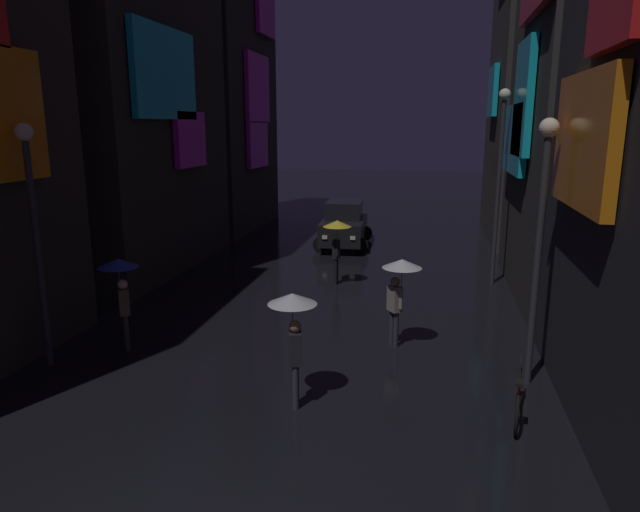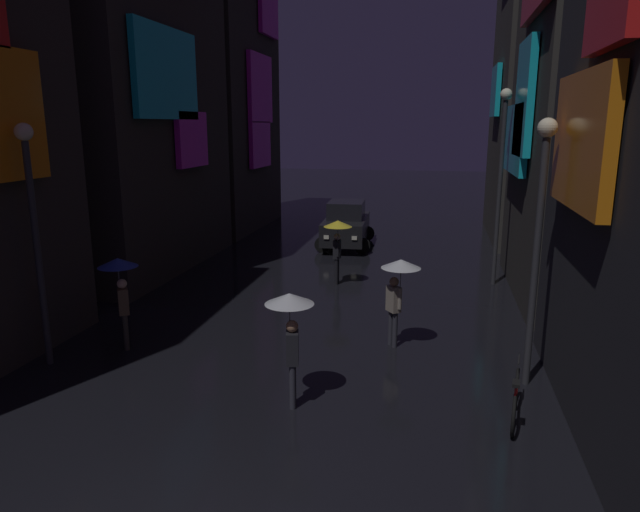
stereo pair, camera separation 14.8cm
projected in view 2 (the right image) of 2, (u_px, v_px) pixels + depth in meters
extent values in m
cube|color=#2D2826|center=(126.00, 77.00, 19.44)|extent=(4.00, 8.49, 13.33)
cube|color=#F226D8|center=(192.00, 140.00, 19.78)|extent=(0.20, 2.26, 1.88)
cube|color=#19D8F2|center=(167.00, 73.00, 17.75)|extent=(0.20, 4.08, 2.79)
cube|color=#2D2826|center=(217.00, 62.00, 27.22)|extent=(4.00, 7.41, 15.99)
cube|color=#F226D8|center=(260.00, 144.00, 27.32)|extent=(0.20, 2.81, 2.15)
cube|color=#F226D8|center=(260.00, 89.00, 26.93)|extent=(0.20, 3.25, 3.13)
cube|color=#F226D8|center=(269.00, 11.00, 27.64)|extent=(0.20, 2.73, 2.34)
cube|color=orange|center=(582.00, 141.00, 9.23)|extent=(0.20, 3.44, 2.18)
cube|color=#33302D|center=(605.00, 58.00, 15.86)|extent=(4.00, 7.29, 13.76)
cube|color=#19D8F2|center=(516.00, 139.00, 17.26)|extent=(0.20, 3.99, 2.03)
cube|color=#19D8F2|center=(524.00, 99.00, 15.84)|extent=(0.20, 2.44, 3.15)
cube|color=#19D8F2|center=(496.00, 91.00, 24.54)|extent=(0.20, 2.52, 2.13)
cylinder|color=#38332D|center=(126.00, 332.00, 13.05)|extent=(0.12, 0.12, 0.85)
cylinder|color=#38332D|center=(126.00, 330.00, 13.22)|extent=(0.12, 0.12, 0.85)
cube|color=brown|center=(123.00, 301.00, 12.97)|extent=(0.37, 0.40, 0.60)
sphere|color=beige|center=(122.00, 284.00, 12.88)|extent=(0.22, 0.22, 0.22)
cylinder|color=brown|center=(120.00, 297.00, 13.11)|extent=(0.09, 0.09, 0.50)
cylinder|color=slate|center=(119.00, 283.00, 13.03)|extent=(0.02, 0.02, 0.77)
cone|color=#263FB2|center=(118.00, 262.00, 12.92)|extent=(0.90, 0.90, 0.20)
cylinder|color=#2D2D38|center=(391.00, 327.00, 13.38)|extent=(0.12, 0.12, 0.85)
cylinder|color=#2D2D38|center=(395.00, 330.00, 13.22)|extent=(0.12, 0.12, 0.85)
cube|color=gray|center=(394.00, 299.00, 13.14)|extent=(0.38, 0.40, 0.60)
sphere|color=#9E7051|center=(394.00, 282.00, 13.05)|extent=(0.22, 0.22, 0.22)
cylinder|color=gray|center=(400.00, 299.00, 12.99)|extent=(0.09, 0.09, 0.50)
cylinder|color=slate|center=(400.00, 284.00, 12.91)|extent=(0.02, 0.02, 0.77)
cone|color=silver|center=(401.00, 264.00, 12.80)|extent=(0.90, 0.90, 0.20)
cylinder|color=black|center=(337.00, 270.00, 18.59)|extent=(0.12, 0.12, 0.85)
cylinder|color=black|center=(336.00, 272.00, 18.42)|extent=(0.12, 0.12, 0.85)
cube|color=black|center=(337.00, 249.00, 18.34)|extent=(0.23, 0.34, 0.60)
sphere|color=beige|center=(337.00, 237.00, 18.25)|extent=(0.22, 0.22, 0.22)
cylinder|color=black|center=(338.00, 249.00, 18.15)|extent=(0.09, 0.09, 0.50)
cylinder|color=slate|center=(338.00, 239.00, 18.08)|extent=(0.02, 0.02, 0.77)
cone|color=yellow|center=(338.00, 224.00, 17.97)|extent=(0.90, 0.90, 0.20)
cylinder|color=#2D2D38|center=(293.00, 387.00, 10.34)|extent=(0.12, 0.12, 0.85)
cylinder|color=#2D2D38|center=(293.00, 383.00, 10.52)|extent=(0.12, 0.12, 0.85)
cube|color=black|center=(292.00, 348.00, 10.26)|extent=(0.29, 0.38, 0.60)
sphere|color=#9E7051|center=(292.00, 326.00, 10.17)|extent=(0.22, 0.22, 0.22)
cylinder|color=black|center=(290.00, 341.00, 10.43)|extent=(0.09, 0.09, 0.50)
cylinder|color=slate|center=(290.00, 324.00, 10.35)|extent=(0.02, 0.02, 0.77)
cone|color=silver|center=(289.00, 299.00, 10.24)|extent=(0.90, 0.90, 0.20)
torus|color=black|center=(517.00, 387.00, 10.47)|extent=(0.18, 0.72, 0.72)
torus|color=black|center=(514.00, 415.00, 9.47)|extent=(0.18, 0.72, 0.72)
cylinder|color=red|center=(516.00, 391.00, 9.93)|extent=(0.21, 0.99, 0.05)
cylinder|color=red|center=(515.00, 396.00, 9.39)|extent=(0.04, 0.04, 0.40)
cube|color=black|center=(516.00, 384.00, 9.34)|extent=(0.16, 0.26, 0.06)
cylinder|color=black|center=(519.00, 359.00, 10.35)|extent=(0.10, 0.45, 0.03)
cube|color=black|center=(346.00, 228.00, 24.17)|extent=(1.90, 4.18, 0.90)
cube|color=black|center=(346.00, 210.00, 23.98)|extent=(1.54, 1.92, 0.70)
cylinder|color=black|center=(362.00, 246.00, 22.86)|extent=(0.65, 0.25, 0.64)
cylinder|color=black|center=(323.00, 244.00, 23.10)|extent=(0.65, 0.25, 0.64)
cylinder|color=black|center=(367.00, 233.00, 25.43)|extent=(0.65, 0.25, 0.64)
cylinder|color=black|center=(331.00, 232.00, 25.67)|extent=(0.65, 0.25, 0.64)
cube|color=white|center=(354.00, 238.00, 22.09)|extent=(0.20, 0.07, 0.14)
cube|color=white|center=(326.00, 237.00, 22.25)|extent=(0.20, 0.07, 0.14)
cylinder|color=#2D2D33|center=(499.00, 196.00, 17.91)|extent=(0.14, 0.14, 5.78)
sphere|color=#F9EFCC|center=(506.00, 94.00, 17.21)|extent=(0.36, 0.36, 0.36)
cylinder|color=#2D2D33|center=(38.00, 257.00, 11.87)|extent=(0.14, 0.14, 4.75)
sphere|color=#F9EFCC|center=(24.00, 132.00, 11.29)|extent=(0.36, 0.36, 0.36)
cylinder|color=#2D2D33|center=(535.00, 267.00, 10.90)|extent=(0.14, 0.14, 4.84)
sphere|color=#F9EFCC|center=(548.00, 128.00, 10.31)|extent=(0.36, 0.36, 0.36)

